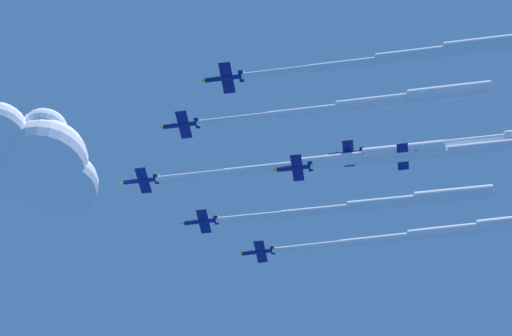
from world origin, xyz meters
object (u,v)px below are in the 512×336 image
object	(u,v)px
jet_port_inner	(381,101)
jet_port_outer	(491,146)
jet_port_mid	(418,54)
jet_starboard_mid	(452,230)
jet_lead	(337,159)
jet_starboard_inner	(389,202)

from	to	relation	value
jet_port_inner	jet_port_outer	bearing A→B (deg)	155.35
jet_port_inner	jet_port_mid	size ratio (longest dim) A/B	1.09
jet_port_mid	jet_starboard_mid	size ratio (longest dim) A/B	0.86
jet_lead	jet_port_outer	bearing A→B (deg)	125.58
jet_starboard_inner	jet_port_outer	distance (m)	28.93
jet_starboard_mid	jet_port_outer	size ratio (longest dim) A/B	1.08
jet_lead	jet_port_inner	size ratio (longest dim) A/B	1.02
jet_lead	jet_port_mid	xyz separation A→B (m)	(11.70, 33.19, -1.63)
jet_port_inner	jet_starboard_inner	world-z (taller)	jet_port_inner
jet_starboard_mid	jet_port_outer	distance (m)	29.43
jet_starboard_mid	jet_port_outer	xyz separation A→B (m)	(17.38, 23.72, -1.17)
jet_lead	jet_starboard_mid	world-z (taller)	jet_lead
jet_lead	jet_starboard_mid	distance (m)	39.53
jet_starboard_inner	jet_port_outer	size ratio (longest dim) A/B	1.01
jet_port_outer	jet_lead	bearing A→B (deg)	-54.42
jet_port_inner	jet_port_outer	world-z (taller)	jet_port_inner
jet_port_inner	jet_starboard_mid	distance (m)	45.50
jet_starboard_mid	jet_port_inner	bearing A→B (deg)	14.69
jet_starboard_inner	jet_port_outer	bearing A→B (deg)	95.44
jet_starboard_inner	jet_port_mid	xyz separation A→B (m)	(30.57, 31.78, 0.02)
jet_port_mid	jet_port_outer	distance (m)	33.44
jet_lead	jet_starboard_mid	size ratio (longest dim) A/B	0.95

